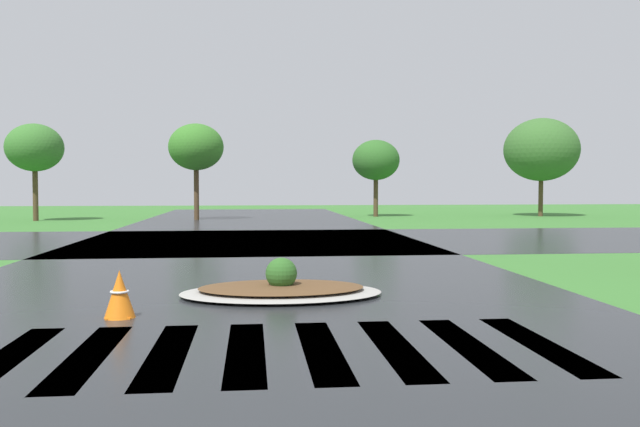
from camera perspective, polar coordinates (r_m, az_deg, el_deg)
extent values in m
cube|color=#232628|center=(12.87, -6.22, -6.30)|extent=(11.83, 80.00, 0.01)
cube|color=#232628|center=(23.29, -6.07, -2.35)|extent=(90.00, 10.64, 0.01)
cube|color=white|center=(8.49, -25.35, -11.15)|extent=(0.45, 3.02, 0.01)
cube|color=white|center=(8.23, -19.31, -11.46)|extent=(0.45, 3.02, 0.01)
cube|color=white|center=(8.08, -12.96, -11.66)|extent=(0.45, 3.02, 0.01)
cube|color=white|center=(8.02, -6.42, -11.72)|extent=(0.45, 3.02, 0.01)
cube|color=white|center=(8.06, 0.12, -11.63)|extent=(0.45, 3.02, 0.01)
cube|color=white|center=(8.20, 6.52, -11.40)|extent=(0.45, 3.02, 0.01)
cube|color=white|center=(8.43, 12.61, -11.05)|extent=(0.45, 3.02, 0.01)
cube|color=white|center=(8.75, 18.30, -10.61)|extent=(0.45, 3.02, 0.01)
ellipsoid|color=#9E9B93|center=(11.79, -3.36, -6.82)|extent=(3.58, 2.28, 0.12)
ellipsoid|color=brown|center=(11.78, -3.36, -6.39)|extent=(2.94, 1.87, 0.10)
sphere|color=#2D6023|center=(11.74, -3.36, -5.19)|extent=(0.56, 0.56, 0.56)
cone|color=orange|center=(10.25, -16.93, -6.67)|extent=(0.46, 0.46, 0.71)
torus|color=white|center=(10.24, -16.93, -6.47)|extent=(0.28, 0.28, 0.04)
cube|color=orange|center=(10.31, -16.90, -8.54)|extent=(0.36, 0.36, 0.03)
cylinder|color=#4C3823|center=(38.94, -23.37, 1.55)|extent=(0.28, 0.28, 2.91)
ellipsoid|color=#376F2B|center=(38.99, -23.44, 5.25)|extent=(3.04, 3.04, 2.58)
cylinder|color=#4C3823|center=(37.38, -10.63, 1.75)|extent=(0.28, 0.28, 3.00)
ellipsoid|color=#377427|center=(37.44, -10.66, 5.68)|extent=(3.04, 3.04, 2.59)
cylinder|color=#4C3823|center=(40.75, 4.84, 1.47)|extent=(0.28, 0.28, 2.46)
ellipsoid|color=#2D6124|center=(40.77, 4.85, 4.63)|extent=(2.91, 2.91, 2.47)
cylinder|color=#4C3823|center=(43.26, 18.53, 1.45)|extent=(0.28, 0.28, 2.53)
ellipsoid|color=#36642A|center=(43.30, 18.59, 5.25)|extent=(4.58, 4.58, 3.89)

